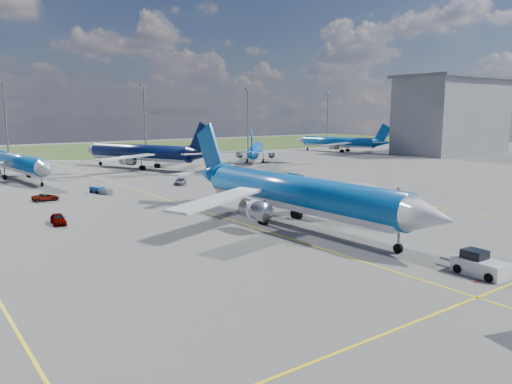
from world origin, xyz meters
TOP-DOWN VIEW (x-y plane):
  - ground at (0.00, 0.00)m, footprint 400.00×400.00m
  - grass_strip at (0.00, 150.00)m, footprint 400.00×80.00m
  - taxiway_lines at (0.17, 27.70)m, footprint 60.25×160.00m
  - floodlight_masts at (10.00, 110.00)m, footprint 202.20×0.50m
  - terminal_building at (120.00, 60.00)m, footprint 42.00×22.00m
  - warning_post at (26.00, 8.00)m, footprint 0.50×0.50m
  - bg_jet_nnw at (-14.13, 74.33)m, footprint 33.52×41.85m
  - bg_jet_n at (15.33, 79.67)m, footprint 48.44×53.86m
  - bg_jet_ne at (49.10, 76.45)m, footprint 45.55×46.76m
  - bg_jet_ene at (94.74, 88.45)m, footprint 39.73×45.57m
  - main_airliner at (4.74, 6.97)m, footprint 36.47×47.24m
  - pushback_tug at (5.35, -17.04)m, footprint 2.48×6.30m
  - service_car_a at (-19.20, 25.53)m, footprint 2.07×4.20m
  - service_car_b at (-16.20, 44.47)m, footprint 4.22×1.97m
  - service_car_c at (9.82, 47.87)m, footprint 4.15×4.63m
  - baggage_tug_w at (30.32, 36.46)m, footprint 1.45×4.96m
  - baggage_tug_c at (-6.52, 46.68)m, footprint 2.68×5.04m
  - baggage_tug_e at (34.75, 42.15)m, footprint 1.25×4.33m

SIDE VIEW (x-z plane):
  - ground at x=0.00m, z-range 0.00..0.00m
  - bg_jet_nnw at x=-14.13m, z-range -5.12..5.12m
  - bg_jet_n at x=15.33m, z-range -5.78..5.78m
  - bg_jet_ne at x=49.10m, z-range -4.87..4.87m
  - bg_jet_ene at x=94.74m, z-range -5.02..5.02m
  - main_airliner at x=4.74m, z-range -6.07..6.07m
  - grass_strip at x=0.00m, z-range 0.00..0.01m
  - taxiway_lines at x=0.17m, z-range 0.00..0.02m
  - baggage_tug_e at x=34.75m, z-range -0.03..0.94m
  - baggage_tug_c at x=-6.52m, z-range -0.03..1.06m
  - baggage_tug_w at x=30.32m, z-range -0.04..1.07m
  - service_car_b at x=-16.20m, z-range 0.00..1.17m
  - service_car_c at x=9.82m, z-range 0.00..1.29m
  - service_car_a at x=-19.20m, z-range 0.00..1.38m
  - pushback_tug at x=5.35m, z-range -0.20..1.92m
  - warning_post at x=26.00m, z-range 0.00..3.00m
  - floodlight_masts at x=10.00m, z-range 1.21..23.91m
  - terminal_building at x=120.00m, z-range 0.07..26.07m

